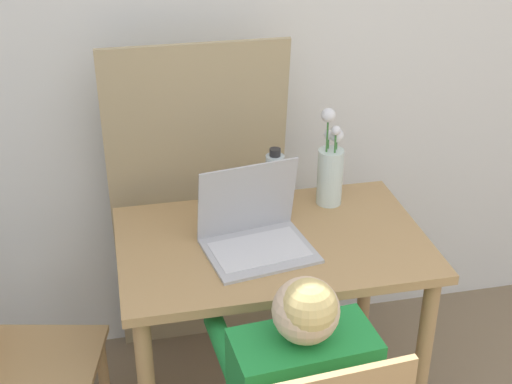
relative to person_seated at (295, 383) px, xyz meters
name	(u,v)px	position (x,y,z in m)	size (l,w,h in m)	color
wall_back	(282,26)	(0.22, 1.05, 0.65)	(6.40, 0.05, 2.50)	white
dining_table	(272,272)	(0.05, 0.49, 0.01)	(0.95, 0.61, 0.74)	tan
person_seated	(295,383)	(0.00, 0.00, 0.00)	(0.38, 0.45, 0.97)	#1E8438
laptop	(254,229)	(-0.01, 0.47, 0.19)	(0.35, 0.30, 0.26)	#B2B2B7
flower_vase	(330,169)	(0.30, 0.68, 0.26)	(0.09, 0.09, 0.35)	silver
water_bottle	(275,185)	(0.10, 0.64, 0.24)	(0.06, 0.06, 0.24)	silver
cardboard_panel	(198,209)	(-0.12, 0.90, 0.03)	(0.62, 0.19, 1.28)	tan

